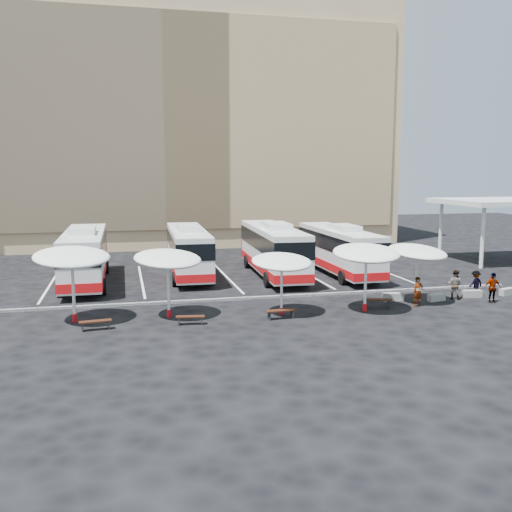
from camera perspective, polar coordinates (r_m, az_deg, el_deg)
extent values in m
plane|color=black|center=(33.32, -0.49, -4.54)|extent=(120.00, 120.00, 0.00)
cube|color=tan|center=(64.26, -6.99, 12.86)|extent=(42.00, 18.00, 25.00)
cube|color=tan|center=(55.22, -5.91, 13.09)|extent=(40.00, 0.30, 20.00)
cube|color=silver|center=(52.09, 23.61, 5.01)|extent=(10.00, 8.00, 0.40)
cylinder|color=silver|center=(47.53, 21.71, 1.70)|extent=(0.30, 0.30, 4.80)
cylinder|color=silver|center=(52.53, 17.98, 2.48)|extent=(0.30, 0.30, 4.80)
cube|color=black|center=(33.78, -0.68, -4.23)|extent=(34.00, 0.25, 0.15)
cube|color=white|center=(40.65, -19.87, -2.67)|extent=(0.15, 12.00, 0.01)
cube|color=white|center=(40.38, -11.38, -2.40)|extent=(0.15, 12.00, 0.01)
cube|color=white|center=(41.00, -2.97, -2.08)|extent=(0.15, 12.00, 0.01)
cube|color=white|center=(42.46, 5.03, -1.74)|extent=(0.15, 12.00, 0.01)
cube|color=white|center=(44.68, 12.36, -1.39)|extent=(0.15, 12.00, 0.01)
cube|color=silver|center=(39.97, -16.76, 0.16)|extent=(2.54, 12.15, 3.04)
cube|color=black|center=(39.89, -16.80, 1.02)|extent=(2.60, 12.21, 1.11)
cube|color=red|center=(40.14, -16.69, -1.42)|extent=(2.60, 12.21, 0.56)
cube|color=red|center=(46.08, -16.28, 0.28)|extent=(2.59, 0.20, 1.42)
cube|color=silver|center=(38.77, -16.96, 2.46)|extent=(1.62, 3.04, 0.40)
cylinder|color=black|center=(43.78, -18.06, -1.15)|extent=(0.36, 1.01, 1.01)
cylinder|color=black|center=(43.63, -14.75, -1.04)|extent=(0.36, 1.01, 1.01)
cylinder|color=black|center=(36.34, -19.03, -3.10)|extent=(0.36, 1.01, 1.01)
cylinder|color=black|center=(36.16, -15.04, -2.98)|extent=(0.36, 1.01, 1.01)
cube|color=silver|center=(41.52, -6.80, 0.65)|extent=(2.81, 11.74, 2.92)
cube|color=black|center=(41.44, -6.81, 1.45)|extent=(2.87, 11.80, 1.07)
cube|color=red|center=(41.68, -6.77, -0.81)|extent=(2.87, 11.80, 0.53)
cube|color=red|center=(47.38, -7.36, 0.71)|extent=(2.49, 0.27, 1.36)
cube|color=silver|center=(40.36, -6.73, 2.79)|extent=(1.65, 2.97, 0.39)
cylinder|color=black|center=(45.01, -8.67, -0.60)|extent=(0.37, 0.98, 0.97)
cylinder|color=black|center=(45.19, -5.59, -0.51)|extent=(0.37, 0.98, 0.97)
cylinder|color=black|center=(37.83, -8.12, -2.31)|extent=(0.37, 0.98, 0.97)
cylinder|color=black|center=(38.04, -4.46, -2.19)|extent=(0.37, 0.98, 0.97)
cube|color=silver|center=(41.12, 1.72, 0.77)|extent=(3.08, 12.39, 3.07)
cube|color=black|center=(41.05, 1.73, 1.62)|extent=(3.14, 12.46, 1.13)
cube|color=red|center=(41.29, 1.72, -0.78)|extent=(3.14, 12.46, 0.56)
cube|color=red|center=(47.19, 0.10, 0.83)|extent=(2.63, 0.32, 1.43)
cube|color=silver|center=(39.93, 2.05, 3.06)|extent=(1.77, 3.14, 0.41)
cylinder|color=black|center=(44.57, -0.89, -0.56)|extent=(0.40, 1.04, 1.02)
cylinder|color=black|center=(45.08, 2.31, -0.46)|extent=(0.40, 1.04, 1.02)
cylinder|color=black|center=(37.14, 1.16, -2.38)|extent=(0.40, 1.04, 1.02)
cylinder|color=black|center=(37.75, 4.97, -2.24)|extent=(0.40, 1.04, 1.02)
cube|color=silver|center=(42.21, 8.29, 0.73)|extent=(2.44, 11.61, 2.90)
cube|color=black|center=(42.13, 8.31, 1.51)|extent=(2.50, 11.66, 1.06)
cube|color=red|center=(42.36, 8.26, -0.70)|extent=(2.50, 11.66, 0.53)
cube|color=red|center=(47.70, 5.73, 0.78)|extent=(2.48, 0.20, 1.35)
cube|color=silver|center=(41.13, 8.83, 2.82)|extent=(1.55, 2.90, 0.39)
cylinder|color=black|center=(45.15, 5.26, -0.51)|extent=(0.34, 0.97, 0.97)
cylinder|color=black|center=(45.96, 8.12, -0.40)|extent=(0.34, 0.97, 0.97)
cylinder|color=black|center=(38.44, 8.67, -2.15)|extent=(0.34, 0.97, 0.97)
cylinder|color=black|center=(39.39, 11.94, -1.98)|extent=(0.34, 0.97, 0.97)
cylinder|color=silver|center=(29.82, -17.80, -3.29)|extent=(0.19, 0.19, 3.27)
cylinder|color=red|center=(30.13, -17.68, -5.93)|extent=(0.30, 0.30, 0.44)
ellipsoid|color=white|center=(29.54, -17.95, -0.08)|extent=(4.68, 4.71, 1.12)
cylinder|color=silver|center=(29.73, -8.75, -3.24)|extent=(0.18, 0.18, 3.03)
cylinder|color=red|center=(30.02, -8.69, -5.70)|extent=(0.29, 0.29, 0.40)
ellipsoid|color=white|center=(29.46, -8.82, -0.26)|extent=(4.50, 4.53, 1.04)
cylinder|color=silver|center=(30.01, 2.57, -3.28)|extent=(0.14, 0.14, 2.79)
cylinder|color=red|center=(30.28, 2.56, -5.52)|extent=(0.22, 0.22, 0.37)
ellipsoid|color=white|center=(29.75, 2.59, -0.56)|extent=(3.43, 3.47, 0.96)
cylinder|color=silver|center=(31.22, 10.89, -2.64)|extent=(0.16, 0.16, 3.14)
cylinder|color=red|center=(31.51, 10.82, -5.07)|extent=(0.26, 0.26, 0.42)
ellipsoid|color=white|center=(30.95, 10.97, 0.30)|extent=(3.98, 4.02, 1.07)
cylinder|color=silver|center=(33.94, 15.74, -2.11)|extent=(0.17, 0.17, 2.92)
cylinder|color=red|center=(34.19, 15.66, -4.19)|extent=(0.27, 0.27, 0.39)
ellipsoid|color=white|center=(33.71, 15.85, 0.41)|extent=(4.23, 4.26, 1.00)
cube|color=black|center=(28.34, -15.76, -6.30)|extent=(1.54, 0.60, 0.06)
cube|color=black|center=(28.35, -16.96, -6.83)|extent=(0.11, 0.39, 0.40)
cube|color=black|center=(28.45, -14.53, -6.68)|extent=(0.11, 0.39, 0.40)
cube|color=black|center=(28.44, -6.59, -6.04)|extent=(1.45, 0.56, 0.06)
cube|color=black|center=(28.51, -7.72, -6.47)|extent=(0.10, 0.36, 0.38)
cube|color=black|center=(28.49, -5.44, -6.44)|extent=(0.10, 0.36, 0.38)
cube|color=black|center=(29.33, 2.49, -5.46)|extent=(1.58, 0.54, 0.06)
cube|color=black|center=(29.18, 1.34, -6.01)|extent=(0.09, 0.40, 0.41)
cube|color=black|center=(29.60, 3.61, -5.81)|extent=(0.09, 0.40, 0.41)
cube|color=black|center=(32.43, 12.05, -4.28)|extent=(1.63, 0.88, 0.06)
cube|color=black|center=(32.40, 10.93, -4.69)|extent=(0.18, 0.40, 0.42)
cube|color=black|center=(32.57, 13.14, -4.69)|extent=(0.18, 0.40, 0.42)
cube|color=gray|center=(34.37, 13.54, -3.99)|extent=(1.26, 0.58, 0.45)
cube|color=gray|center=(34.95, 17.59, -3.99)|extent=(1.13, 0.57, 0.41)
cube|color=gray|center=(36.69, 20.79, -3.55)|extent=(1.18, 0.52, 0.43)
cube|color=gray|center=(38.18, 23.82, -3.28)|extent=(1.16, 0.68, 0.41)
imported|color=black|center=(33.11, 15.89, -3.46)|extent=(0.66, 0.49, 1.68)
imported|color=black|center=(35.75, 19.31, -2.71)|extent=(1.04, 1.07, 1.73)
imported|color=black|center=(35.54, 22.57, -2.95)|extent=(1.05, 0.51, 1.74)
imported|color=black|center=(37.02, 21.09, -2.57)|extent=(1.11, 0.79, 1.56)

